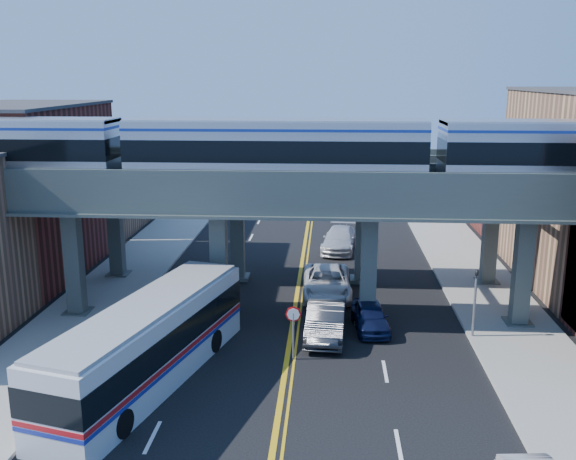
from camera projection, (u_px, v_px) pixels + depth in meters
name	position (u px, v px, depth m)	size (l,w,h in m)	color
ground	(282.00, 389.00, 27.20)	(120.00, 120.00, 0.00)	black
sidewalk_west	(100.00, 301.00, 37.61)	(5.00, 70.00, 0.16)	gray
sidewalk_east	(498.00, 310.00, 36.15)	(5.00, 70.00, 0.16)	gray
building_west_b	(23.00, 191.00, 42.60)	(8.00, 14.00, 11.00)	maroon
building_west_c	(94.00, 182.00, 55.56)	(8.00, 10.00, 8.00)	#A17553
building_east_c	(530.00, 180.00, 53.10)	(8.00, 10.00, 9.00)	maroon
elevated_viaduct_near	(293.00, 203.00, 33.44)	(52.00, 3.60, 7.40)	#444F4C
elevated_viaduct_far	(300.00, 182.00, 40.23)	(52.00, 3.60, 7.40)	#444F4C
transit_train	(276.00, 150.00, 32.84)	(47.29, 2.96, 3.46)	black
stop_sign	(293.00, 324.00, 29.67)	(0.76, 0.09, 2.63)	slate
traffic_signal	(475.00, 296.00, 31.89)	(0.15, 0.18, 4.10)	slate
transit_bus	(149.00, 344.00, 27.51)	(6.23, 13.56, 3.41)	silver
car_lane_a	(370.00, 316.00, 33.52)	(1.70, 4.22, 1.44)	#10183D
car_lane_b	(326.00, 319.00, 32.60)	(1.89, 5.42, 1.79)	#2B2B2D
car_lane_c	(327.00, 282.00, 38.56)	(2.85, 6.18, 1.72)	white
car_lane_d	(339.00, 239.00, 48.69)	(2.37, 5.83, 1.69)	silver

